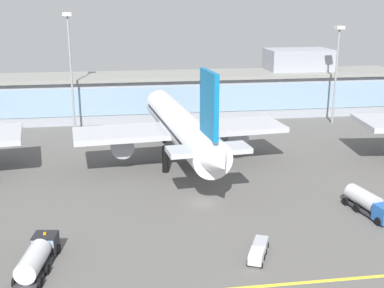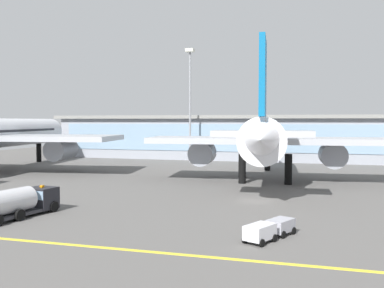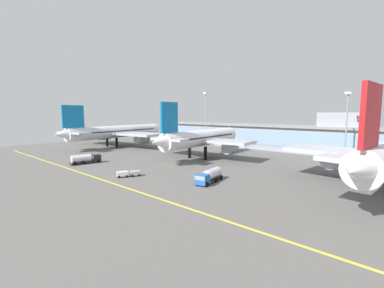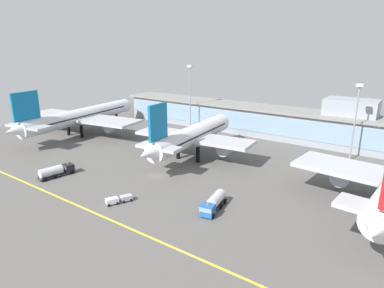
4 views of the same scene
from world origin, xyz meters
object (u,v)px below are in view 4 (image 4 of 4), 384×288
Objects in this scene: airliner_near_right at (193,135)px; fuel_tanker_truck at (213,203)px; apron_light_mast_west at (356,111)px; baggage_tug_near at (57,171)px; airliner_near_left at (81,116)px; apron_light_mast_centre at (190,89)px; service_truck_far at (119,199)px.

fuel_tanker_truck is at bearing -142.99° from airliner_near_right.
baggage_tug_near is at bearing -135.56° from apron_light_mast_west.
airliner_near_left is 42.73m from apron_light_mast_centre.
airliner_near_left is at bearing -163.08° from apron_light_mast_west.
airliner_near_left is 6.53× the size of fuel_tanker_truck.
apron_light_mast_west is (58.63, 57.50, 13.17)m from baggage_tug_near.
airliner_near_right reaches higher than airliner_near_left.
apron_light_mast_west is at bearing 174.33° from service_truck_far.
apron_light_mast_west is 59.04m from apron_light_mast_centre.
airliner_near_left is 10.67× the size of service_truck_far.
baggage_tug_near reaches higher than service_truck_far.
service_truck_far is 0.23× the size of apron_light_mast_centre.
service_truck_far is (4.42, -33.50, -6.09)m from airliner_near_right.
baggage_tug_near is 0.37× the size of apron_light_mast_centre.
apron_light_mast_west is at bearing 151.46° from fuel_tanker_truck.
fuel_tanker_truck is at bearing 141.10° from service_truck_far.
airliner_near_right reaches higher than service_truck_far.
apron_light_mast_centre is at bearing 9.00° from baggage_tug_near.
baggage_tug_near is 83.17m from apron_light_mast_west.
baggage_tug_near is (-42.28, -7.78, 0.00)m from fuel_tanker_truck.
baggage_tug_near is (30.66, -30.34, -5.33)m from airliner_near_left.
baggage_tug_near is at bearing -89.64° from apron_light_mast_centre.
apron_light_mast_west reaches higher than fuel_tanker_truck.
service_truck_far is at bearing -120.42° from apron_light_mast_west.
airliner_near_right is 33.74m from fuel_tanker_truck.
baggage_tug_near is at bearing 142.97° from airliner_near_right.
fuel_tanker_truck is at bearing -50.18° from apron_light_mast_centre.
airliner_near_left reaches higher than baggage_tug_near.
apron_light_mast_west reaches higher than baggage_tug_near.
baggage_tug_near is at bearing -143.21° from airliner_near_left.
airliner_near_left is 6.55× the size of baggage_tug_near.
service_truck_far is (-18.13, -8.98, -0.72)m from fuel_tanker_truck.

